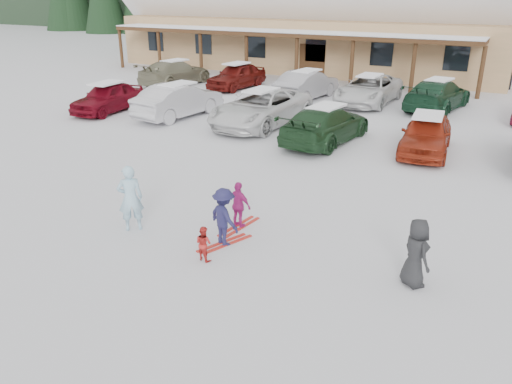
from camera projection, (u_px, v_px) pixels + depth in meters
The scene contains 19 objects.
ground at pixel (225, 243), 11.80m from camera, with size 160.00×160.00×0.00m, color silver.
day_lodge at pixel (313, 13), 37.10m from camera, with size 29.12×12.50×10.38m.
adult_skier at pixel (130, 198), 12.16m from camera, with size 0.61×0.40×1.68m, color #9FCCE0.
toddler_red at pixel (204, 243), 10.93m from camera, with size 0.39×0.31×0.81m, color red.
child_navy at pixel (224, 217), 11.48m from camera, with size 0.91×0.52×1.40m, color #1D1C44.
skis_child_navy at pixel (225, 243), 11.74m from camera, with size 0.20×1.40×0.03m, color red.
child_magenta at pixel (239, 205), 12.35m from camera, with size 0.71×0.30×1.21m, color #B12178.
skis_child_magenta at pixel (239, 227), 12.57m from camera, with size 0.20×1.40×0.03m, color red.
bystander_dark at pixel (416, 253), 9.87m from camera, with size 0.71×0.46×1.45m, color black.
parked_car_0 at pixel (108, 97), 24.12m from camera, with size 1.66×4.14×1.41m, color maroon.
parked_car_1 at pixel (179, 100), 23.15m from camera, with size 1.64×4.69×1.55m, color silver.
parked_car_2 at pixel (261, 108), 21.70m from camera, with size 2.59×5.61×1.56m, color silver.
parked_car_3 at pixel (326, 124), 19.29m from camera, with size 2.00×4.91×1.43m, color #1D3E21.
parked_car_4 at pixel (426, 134), 18.05m from camera, with size 1.66×4.12×1.41m, color maroon.
parked_car_7 at pixel (175, 73), 30.95m from camera, with size 2.11×5.19×1.50m, color gray.
parked_car_8 at pixel (237, 76), 29.88m from camera, with size 1.75×4.35×1.48m, color #61130F.
parked_car_9 at pixel (307, 85), 26.99m from camera, with size 1.62×4.64×1.53m, color #9C9BA0.
parked_car_10 at pixel (369, 89), 25.89m from camera, with size 2.44×5.29×1.47m, color silver.
parked_car_11 at pixel (437, 95), 24.54m from camera, with size 2.09×5.14×1.49m, color #173E27.
Camera 1 is at (5.51, -8.93, 5.57)m, focal length 35.00 mm.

